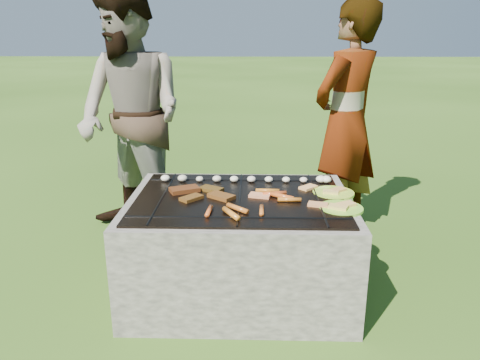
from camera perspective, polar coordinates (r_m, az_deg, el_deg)
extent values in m
plane|color=#2A4B12|center=(2.99, -0.03, -13.20)|extent=(60.00, 60.00, 0.00)
cube|color=#AAA096|center=(3.22, 0.18, -4.86)|extent=(1.30, 0.18, 0.60)
cube|color=#A49C91|center=(2.48, -0.31, -12.07)|extent=(1.30, 0.18, 0.60)
cube|color=gray|center=(2.92, -11.19, -7.72)|extent=(0.18, 0.64, 0.60)
cube|color=#A9A196|center=(2.89, 11.26, -7.99)|extent=(0.18, 0.64, 0.60)
cube|color=black|center=(2.87, -0.03, -9.08)|extent=(0.94, 0.64, 0.48)
sphere|color=#FF5914|center=(2.78, -0.03, -5.03)|extent=(0.10, 0.10, 0.10)
cube|color=black|center=(2.73, -0.03, -2.20)|extent=(1.20, 0.90, 0.01)
cylinder|color=black|center=(2.78, -9.36, -1.96)|extent=(0.01, 0.88, 0.01)
cylinder|color=black|center=(2.73, -0.03, -2.08)|extent=(0.01, 0.88, 0.01)
cylinder|color=black|center=(2.75, 9.38, -2.14)|extent=(0.01, 0.88, 0.01)
cylinder|color=black|center=(2.43, -0.25, -4.61)|extent=(1.18, 0.01, 0.01)
cylinder|color=black|center=(3.03, 0.15, -0.05)|extent=(1.18, 0.01, 0.01)
ellipsoid|color=white|center=(3.05, -9.09, 0.23)|extent=(0.06, 0.06, 0.04)
ellipsoid|color=beige|center=(3.03, -7.03, 0.22)|extent=(0.06, 0.06, 0.04)
ellipsoid|color=beige|center=(3.02, -4.94, 0.13)|extent=(0.05, 0.05, 0.03)
ellipsoid|color=beige|center=(3.01, -2.83, 0.16)|extent=(0.06, 0.06, 0.04)
ellipsoid|color=white|center=(3.00, -0.72, 0.13)|extent=(0.05, 0.05, 0.04)
ellipsoid|color=beige|center=(3.00, 1.41, 0.12)|extent=(0.06, 0.06, 0.04)
ellipsoid|color=white|center=(3.00, 3.53, 0.08)|extent=(0.05, 0.05, 0.04)
ellipsoid|color=white|center=(3.01, 5.65, 0.05)|extent=(0.05, 0.05, 0.04)
ellipsoid|color=silver|center=(3.02, 7.75, 0.02)|extent=(0.05, 0.05, 0.03)
ellipsoid|color=white|center=(3.03, 9.85, 0.10)|extent=(0.06, 0.06, 0.05)
ellipsoid|color=white|center=(3.03, 10.47, 0.08)|extent=(0.06, 0.06, 0.05)
cube|color=brown|center=(2.84, -6.78, -1.16)|extent=(0.20, 0.16, 0.03)
cube|color=brown|center=(2.84, -3.52, -1.11)|extent=(0.16, 0.14, 0.02)
cube|color=brown|center=(2.70, -5.94, -2.19)|extent=(0.14, 0.15, 0.02)
cube|color=#9D551C|center=(2.71, -2.29, -1.99)|extent=(0.17, 0.16, 0.02)
cylinder|color=orange|center=(2.80, 3.38, -1.32)|extent=(0.14, 0.03, 0.03)
cylinder|color=#E94E26|center=(2.75, 4.24, -1.66)|extent=(0.14, 0.06, 0.03)
cylinder|color=#E65925|center=(2.71, 5.13, -1.99)|extent=(0.14, 0.11, 0.03)
cylinder|color=orange|center=(2.66, 6.05, -2.39)|extent=(0.13, 0.02, 0.02)
cylinder|color=orange|center=(2.52, -0.31, -3.47)|extent=(0.13, 0.12, 0.03)
cylinder|color=#DC5624|center=(2.50, 2.66, -3.71)|extent=(0.03, 0.13, 0.02)
cylinder|color=#F24627|center=(2.49, -3.81, -3.79)|extent=(0.03, 0.13, 0.02)
cylinder|color=orange|center=(2.44, -1.08, -4.11)|extent=(0.10, 0.15, 0.03)
cube|color=tan|center=(2.73, 2.43, -1.89)|extent=(0.14, 0.10, 0.02)
cube|color=tan|center=(2.63, 9.48, -2.96)|extent=(0.12, 0.09, 0.01)
cube|color=#F0CB7B|center=(2.90, 8.33, -0.89)|extent=(0.12, 0.12, 0.01)
cylinder|color=#FFF43C|center=(2.86, 11.31, -1.57)|extent=(0.31, 0.31, 0.02)
cube|color=#EED77A|center=(2.84, 10.99, -1.44)|extent=(0.10, 0.07, 0.02)
cube|color=tan|center=(2.88, 11.85, -1.18)|extent=(0.11, 0.10, 0.02)
cylinder|color=#C2EF39|center=(2.63, 12.20, -3.40)|extent=(0.25, 0.25, 0.02)
cube|color=#DCC971|center=(2.60, 11.86, -3.25)|extent=(0.12, 0.10, 0.02)
cube|color=#DFAF72|center=(2.64, 12.78, -2.94)|extent=(0.12, 0.11, 0.02)
imported|color=gray|center=(3.65, 12.81, 6.94)|extent=(0.76, 0.75, 1.77)
imported|color=#A19286|center=(3.57, -13.10, 7.50)|extent=(1.15, 1.10, 1.87)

